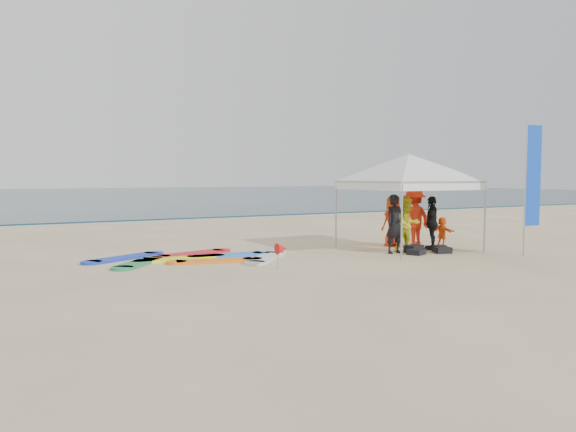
% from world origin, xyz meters
% --- Properties ---
extents(ground, '(120.00, 120.00, 0.00)m').
position_xyz_m(ground, '(0.00, 0.00, 0.00)').
color(ground, beige).
rests_on(ground, ground).
extents(ocean, '(160.00, 84.00, 0.08)m').
position_xyz_m(ocean, '(0.00, 60.00, 0.04)').
color(ocean, '#0C2633').
rests_on(ocean, ground).
extents(shoreline_foam, '(160.00, 1.20, 0.01)m').
position_xyz_m(shoreline_foam, '(0.00, 18.20, 0.00)').
color(shoreline_foam, silver).
rests_on(shoreline_foam, ground).
extents(person_black_a, '(0.64, 0.43, 1.73)m').
position_xyz_m(person_black_a, '(3.30, 2.31, 0.87)').
color(person_black_a, black).
rests_on(person_black_a, ground).
extents(person_yellow, '(0.87, 0.71, 1.66)m').
position_xyz_m(person_yellow, '(3.82, 2.37, 0.83)').
color(person_yellow, yellow).
rests_on(person_yellow, ground).
extents(person_orange_a, '(1.26, 0.78, 1.88)m').
position_xyz_m(person_orange_a, '(4.62, 2.98, 0.94)').
color(person_orange_a, '#F93316').
rests_on(person_orange_a, ground).
extents(person_black_b, '(0.98, 0.97, 1.66)m').
position_xyz_m(person_black_b, '(4.85, 2.44, 0.83)').
color(person_black_b, black).
rests_on(person_black_b, ground).
extents(person_orange_b, '(0.84, 0.58, 1.66)m').
position_xyz_m(person_orange_b, '(4.38, 3.71, 0.83)').
color(person_orange_b, red).
rests_on(person_orange_b, ground).
extents(person_seated, '(0.29, 0.89, 0.96)m').
position_xyz_m(person_seated, '(5.67, 2.82, 0.48)').
color(person_seated, orange).
rests_on(person_seated, ground).
extents(canopy_tent, '(4.47, 4.47, 3.37)m').
position_xyz_m(canopy_tent, '(4.10, 2.69, 2.94)').
color(canopy_tent, '#A5A5A8').
rests_on(canopy_tent, ground).
extents(feather_flag, '(0.64, 0.04, 3.80)m').
position_xyz_m(feather_flag, '(6.28, -0.02, 2.24)').
color(feather_flag, '#A5A5A8').
rests_on(feather_flag, ground).
extents(marker_pennant, '(0.28, 0.28, 0.64)m').
position_xyz_m(marker_pennant, '(-0.93, 1.47, 0.49)').
color(marker_pennant, '#A5A5A8').
rests_on(marker_pennant, ground).
extents(gear_pile, '(1.51, 1.03, 0.22)m').
position_xyz_m(gear_pile, '(4.10, 1.92, 0.10)').
color(gear_pile, black).
rests_on(gear_pile, ground).
extents(surfboard_spread, '(5.40, 3.48, 0.07)m').
position_xyz_m(surfboard_spread, '(-2.30, 4.04, 0.04)').
color(surfboard_spread, orange).
rests_on(surfboard_spread, ground).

